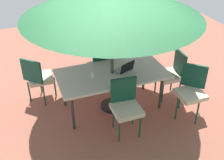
{
  "coord_description": "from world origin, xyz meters",
  "views": [
    {
      "loc": [
        1.51,
        4.06,
        3.36
      ],
      "look_at": [
        0.0,
        0.0,
        0.62
      ],
      "focal_mm": 44.63,
      "sensor_mm": 36.0,
      "label": 1
    }
  ],
  "objects_px": {
    "chair_northwest": "(191,89)",
    "dining_table": "(112,75)",
    "chair_southeast": "(38,77)",
    "laptop": "(125,69)",
    "chair_south": "(101,66)",
    "cup": "(93,75)",
    "patio_umbrella": "(112,1)",
    "chair_west": "(172,72)",
    "chair_north": "(126,105)"
  },
  "relations": [
    {
      "from": "laptop",
      "to": "cup",
      "type": "distance_m",
      "value": 0.61
    },
    {
      "from": "chair_south",
      "to": "chair_north",
      "type": "bearing_deg",
      "value": 88.4
    },
    {
      "from": "chair_south",
      "to": "cup",
      "type": "xyz_separation_m",
      "value": [
        0.4,
        0.73,
        0.27
      ]
    },
    {
      "from": "chair_southeast",
      "to": "cup",
      "type": "bearing_deg",
      "value": -174.8
    },
    {
      "from": "chair_north",
      "to": "laptop",
      "type": "distance_m",
      "value": 0.77
    },
    {
      "from": "dining_table",
      "to": "chair_north",
      "type": "distance_m",
      "value": 0.72
    },
    {
      "from": "dining_table",
      "to": "patio_umbrella",
      "type": "relative_size",
      "value": 0.68
    },
    {
      "from": "chair_northwest",
      "to": "chair_south",
      "type": "bearing_deg",
      "value": 173.6
    },
    {
      "from": "chair_northwest",
      "to": "dining_table",
      "type": "bearing_deg",
      "value": -166.86
    },
    {
      "from": "chair_south",
      "to": "patio_umbrella",
      "type": "bearing_deg",
      "value": 88.06
    },
    {
      "from": "chair_southeast",
      "to": "patio_umbrella",
      "type": "bearing_deg",
      "value": -164.32
    },
    {
      "from": "patio_umbrella",
      "to": "chair_north",
      "type": "distance_m",
      "value": 1.68
    },
    {
      "from": "chair_northwest",
      "to": "laptop",
      "type": "distance_m",
      "value": 1.25
    },
    {
      "from": "dining_table",
      "to": "chair_north",
      "type": "height_order",
      "value": "chair_north"
    },
    {
      "from": "chair_southeast",
      "to": "chair_west",
      "type": "bearing_deg",
      "value": -151.78
    },
    {
      "from": "chair_northwest",
      "to": "chair_north",
      "type": "xyz_separation_m",
      "value": [
        1.28,
        0.0,
        0.0
      ]
    },
    {
      "from": "chair_northwest",
      "to": "cup",
      "type": "relative_size",
      "value": 9.98
    },
    {
      "from": "dining_table",
      "to": "chair_west",
      "type": "relative_size",
      "value": 2.03
    },
    {
      "from": "chair_north",
      "to": "laptop",
      "type": "bearing_deg",
      "value": 74.14
    },
    {
      "from": "patio_umbrella",
      "to": "chair_northwest",
      "type": "distance_m",
      "value": 2.1
    },
    {
      "from": "chair_southeast",
      "to": "laptop",
      "type": "height_order",
      "value": "laptop"
    },
    {
      "from": "chair_south",
      "to": "chair_west",
      "type": "height_order",
      "value": "same"
    },
    {
      "from": "chair_northwest",
      "to": "cup",
      "type": "bearing_deg",
      "value": -160.1
    },
    {
      "from": "patio_umbrella",
      "to": "chair_northwest",
      "type": "relative_size",
      "value": 3.0
    },
    {
      "from": "laptop",
      "to": "chair_northwest",
      "type": "bearing_deg",
      "value": 125.38
    },
    {
      "from": "chair_south",
      "to": "chair_northwest",
      "type": "relative_size",
      "value": 1.0
    },
    {
      "from": "dining_table",
      "to": "chair_south",
      "type": "distance_m",
      "value": 0.72
    },
    {
      "from": "patio_umbrella",
      "to": "chair_west",
      "type": "xyz_separation_m",
      "value": [
        -1.25,
        0.05,
        -1.53
      ]
    },
    {
      "from": "chair_south",
      "to": "chair_southeast",
      "type": "relative_size",
      "value": 1.0
    },
    {
      "from": "patio_umbrella",
      "to": "chair_west",
      "type": "bearing_deg",
      "value": 177.84
    },
    {
      "from": "patio_umbrella",
      "to": "laptop",
      "type": "relative_size",
      "value": 7.59
    },
    {
      "from": "dining_table",
      "to": "chair_south",
      "type": "xyz_separation_m",
      "value": [
        -0.02,
        -0.7,
        -0.17
      ]
    },
    {
      "from": "chair_northwest",
      "to": "laptop",
      "type": "height_order",
      "value": "laptop"
    },
    {
      "from": "chair_southeast",
      "to": "laptop",
      "type": "xyz_separation_m",
      "value": [
        -1.5,
        0.72,
        0.27
      ]
    },
    {
      "from": "patio_umbrella",
      "to": "chair_southeast",
      "type": "bearing_deg",
      "value": -29.2
    },
    {
      "from": "chair_southeast",
      "to": "laptop",
      "type": "bearing_deg",
      "value": -160.94
    },
    {
      "from": "patio_umbrella",
      "to": "chair_west",
      "type": "height_order",
      "value": "patio_umbrella"
    },
    {
      "from": "chair_west",
      "to": "cup",
      "type": "bearing_deg",
      "value": -84.44
    },
    {
      "from": "patio_umbrella",
      "to": "laptop",
      "type": "bearing_deg",
      "value": 174.79
    },
    {
      "from": "dining_table",
      "to": "laptop",
      "type": "xyz_separation_m",
      "value": [
        -0.24,
        0.02,
        0.1
      ]
    },
    {
      "from": "chair_north",
      "to": "chair_south",
      "type": "bearing_deg",
      "value": 93.34
    },
    {
      "from": "chair_southeast",
      "to": "chair_north",
      "type": "bearing_deg",
      "value": 176.5
    },
    {
      "from": "chair_south",
      "to": "cup",
      "type": "bearing_deg",
      "value": 61.63
    },
    {
      "from": "chair_south",
      "to": "chair_southeast",
      "type": "height_order",
      "value": "same"
    },
    {
      "from": "chair_north",
      "to": "cup",
      "type": "xyz_separation_m",
      "value": [
        0.35,
        -0.66,
        0.27
      ]
    },
    {
      "from": "dining_table",
      "to": "chair_southeast",
      "type": "xyz_separation_m",
      "value": [
        1.26,
        -0.7,
        -0.17
      ]
    },
    {
      "from": "patio_umbrella",
      "to": "chair_north",
      "type": "xyz_separation_m",
      "value": [
        0.02,
        0.69,
        -1.53
      ]
    },
    {
      "from": "chair_north",
      "to": "cup",
      "type": "height_order",
      "value": "chair_north"
    },
    {
      "from": "dining_table",
      "to": "laptop",
      "type": "distance_m",
      "value": 0.26
    },
    {
      "from": "dining_table",
      "to": "cup",
      "type": "relative_size",
      "value": 20.27
    }
  ]
}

